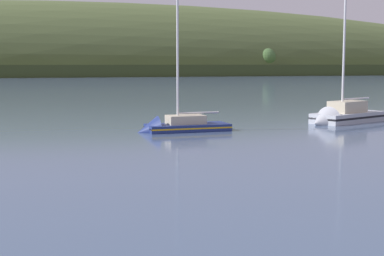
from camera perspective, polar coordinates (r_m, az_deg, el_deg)
The scene contains 3 objects.
far_shoreline_hill at distance 250.09m, azimuth -9.36°, elevation 5.31°, with size 592.51×89.17×62.91m.
sailboat_near_mooring at distance 41.04m, azimuth -1.64°, elevation -0.12°, with size 6.89×2.73×11.27m.
sailboat_far_left at distance 48.56m, azimuth 14.87°, elevation 0.94°, with size 8.43×5.65×11.70m.
Camera 1 is at (-15.41, 3.31, 4.87)m, focal length 52.82 mm.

